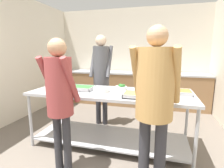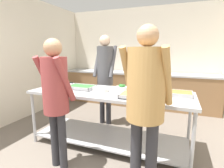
{
  "view_description": "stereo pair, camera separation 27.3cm",
  "coord_description": "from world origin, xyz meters",
  "px_view_note": "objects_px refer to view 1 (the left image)",
  "views": [
    {
      "loc": [
        0.83,
        -1.04,
        1.47
      ],
      "look_at": [
        0.12,
        1.55,
        0.96
      ],
      "focal_mm": 28.0,
      "sensor_mm": 36.0,
      "label": 1
    },
    {
      "loc": [
        1.09,
        -0.95,
        1.47
      ],
      "look_at": [
        0.12,
        1.55,
        0.96
      ],
      "focal_mm": 28.0,
      "sensor_mm": 36.0,
      "label": 2
    }
  ],
  "objects_px": {
    "cook_behind_counter": "(101,70)",
    "water_bottle": "(99,67)",
    "serving_tray_roast": "(80,88)",
    "guest_serving_left": "(155,92)",
    "serving_tray_greens": "(142,95)",
    "guest_serving_right": "(60,91)",
    "broccoli_bowl": "(121,87)",
    "plate_stack": "(101,90)",
    "serving_tray_vegetables": "(177,92)",
    "sauce_pan": "(56,85)"
  },
  "relations": [
    {
      "from": "plate_stack",
      "to": "serving_tray_vegetables",
      "type": "bearing_deg",
      "value": 9.27
    },
    {
      "from": "broccoli_bowl",
      "to": "cook_behind_counter",
      "type": "bearing_deg",
      "value": 133.27
    },
    {
      "from": "plate_stack",
      "to": "cook_behind_counter",
      "type": "relative_size",
      "value": 0.14
    },
    {
      "from": "guest_serving_right",
      "to": "cook_behind_counter",
      "type": "xyz_separation_m",
      "value": [
        0.01,
        1.48,
        0.1
      ]
    },
    {
      "from": "serving_tray_greens",
      "to": "serving_tray_vegetables",
      "type": "distance_m",
      "value": 0.58
    },
    {
      "from": "plate_stack",
      "to": "water_bottle",
      "type": "relative_size",
      "value": 1.07
    },
    {
      "from": "sauce_pan",
      "to": "broccoli_bowl",
      "type": "relative_size",
      "value": 2.23
    },
    {
      "from": "guest_serving_left",
      "to": "serving_tray_roast",
      "type": "bearing_deg",
      "value": 148.58
    },
    {
      "from": "serving_tray_roast",
      "to": "broccoli_bowl",
      "type": "distance_m",
      "value": 0.65
    },
    {
      "from": "plate_stack",
      "to": "cook_behind_counter",
      "type": "distance_m",
      "value": 0.85
    },
    {
      "from": "serving_tray_roast",
      "to": "guest_serving_left",
      "type": "xyz_separation_m",
      "value": [
        1.17,
        -0.71,
        0.17
      ]
    },
    {
      "from": "plate_stack",
      "to": "guest_serving_right",
      "type": "relative_size",
      "value": 0.15
    },
    {
      "from": "guest_serving_right",
      "to": "cook_behind_counter",
      "type": "relative_size",
      "value": 0.91
    },
    {
      "from": "serving_tray_roast",
      "to": "serving_tray_greens",
      "type": "relative_size",
      "value": 0.88
    },
    {
      "from": "sauce_pan",
      "to": "serving_tray_greens",
      "type": "relative_size",
      "value": 0.88
    },
    {
      "from": "serving_tray_greens",
      "to": "guest_serving_right",
      "type": "height_order",
      "value": "guest_serving_right"
    },
    {
      "from": "serving_tray_greens",
      "to": "cook_behind_counter",
      "type": "bearing_deg",
      "value": 133.34
    },
    {
      "from": "sauce_pan",
      "to": "cook_behind_counter",
      "type": "relative_size",
      "value": 0.24
    },
    {
      "from": "guest_serving_right",
      "to": "serving_tray_greens",
      "type": "bearing_deg",
      "value": 31.21
    },
    {
      "from": "sauce_pan",
      "to": "guest_serving_right",
      "type": "distance_m",
      "value": 0.95
    },
    {
      "from": "cook_behind_counter",
      "to": "serving_tray_greens",
      "type": "bearing_deg",
      "value": -46.66
    },
    {
      "from": "broccoli_bowl",
      "to": "water_bottle",
      "type": "height_order",
      "value": "water_bottle"
    },
    {
      "from": "guest_serving_left",
      "to": "guest_serving_right",
      "type": "height_order",
      "value": "guest_serving_left"
    },
    {
      "from": "cook_behind_counter",
      "to": "guest_serving_right",
      "type": "bearing_deg",
      "value": -90.44
    },
    {
      "from": "broccoli_bowl",
      "to": "guest_serving_right",
      "type": "xyz_separation_m",
      "value": [
        -0.53,
        -0.93,
        0.11
      ]
    },
    {
      "from": "sauce_pan",
      "to": "guest_serving_left",
      "type": "bearing_deg",
      "value": -24.32
    },
    {
      "from": "serving_tray_vegetables",
      "to": "water_bottle",
      "type": "xyz_separation_m",
      "value": [
        -1.96,
        2.18,
        0.12
      ]
    },
    {
      "from": "guest_serving_right",
      "to": "serving_tray_roast",
      "type": "bearing_deg",
      "value": 97.34
    },
    {
      "from": "serving_tray_vegetables",
      "to": "guest_serving_right",
      "type": "relative_size",
      "value": 0.25
    },
    {
      "from": "guest_serving_left",
      "to": "guest_serving_right",
      "type": "distance_m",
      "value": 1.07
    },
    {
      "from": "guest_serving_left",
      "to": "water_bottle",
      "type": "bearing_deg",
      "value": 118.92
    },
    {
      "from": "serving_tray_roast",
      "to": "guest_serving_right",
      "type": "relative_size",
      "value": 0.26
    },
    {
      "from": "cook_behind_counter",
      "to": "water_bottle",
      "type": "relative_size",
      "value": 7.69
    },
    {
      "from": "serving_tray_vegetables",
      "to": "guest_serving_right",
      "type": "height_order",
      "value": "guest_serving_right"
    },
    {
      "from": "cook_behind_counter",
      "to": "guest_serving_left",
      "type": "bearing_deg",
      "value": -53.56
    },
    {
      "from": "sauce_pan",
      "to": "plate_stack",
      "type": "height_order",
      "value": "sauce_pan"
    },
    {
      "from": "plate_stack",
      "to": "serving_tray_roast",
      "type": "bearing_deg",
      "value": 170.96
    },
    {
      "from": "serving_tray_roast",
      "to": "cook_behind_counter",
      "type": "height_order",
      "value": "cook_behind_counter"
    },
    {
      "from": "sauce_pan",
      "to": "serving_tray_vegetables",
      "type": "height_order",
      "value": "sauce_pan"
    },
    {
      "from": "broccoli_bowl",
      "to": "guest_serving_left",
      "type": "xyz_separation_m",
      "value": [
        0.55,
        -0.89,
        0.16
      ]
    },
    {
      "from": "serving_tray_greens",
      "to": "cook_behind_counter",
      "type": "relative_size",
      "value": 0.27
    },
    {
      "from": "serving_tray_vegetables",
      "to": "cook_behind_counter",
      "type": "bearing_deg",
      "value": 156.04
    },
    {
      "from": "plate_stack",
      "to": "water_bottle",
      "type": "height_order",
      "value": "water_bottle"
    },
    {
      "from": "guest_serving_right",
      "to": "guest_serving_left",
      "type": "bearing_deg",
      "value": 2.05
    },
    {
      "from": "serving_tray_vegetables",
      "to": "plate_stack",
      "type": "bearing_deg",
      "value": -170.73
    },
    {
      "from": "plate_stack",
      "to": "cook_behind_counter",
      "type": "xyz_separation_m",
      "value": [
        -0.26,
        0.78,
        0.22
      ]
    },
    {
      "from": "broccoli_bowl",
      "to": "serving_tray_greens",
      "type": "relative_size",
      "value": 0.39
    },
    {
      "from": "broccoli_bowl",
      "to": "guest_serving_left",
      "type": "distance_m",
      "value": 1.06
    },
    {
      "from": "sauce_pan",
      "to": "guest_serving_right",
      "type": "bearing_deg",
      "value": -54.46
    },
    {
      "from": "sauce_pan",
      "to": "guest_serving_left",
      "type": "distance_m",
      "value": 1.79
    }
  ]
}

